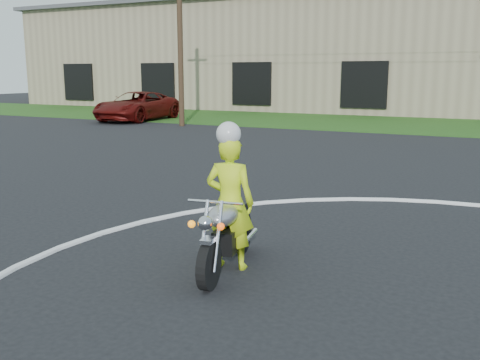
% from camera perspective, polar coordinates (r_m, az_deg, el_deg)
% --- Properties ---
extents(primary_motorcycle, '(0.75, 2.16, 1.14)m').
position_cam_1_polar(primary_motorcycle, '(7.56, -1.48, -5.66)').
color(primary_motorcycle, black).
rests_on(primary_motorcycle, ground).
extents(rider_primary_grp, '(0.76, 0.57, 2.11)m').
position_cam_1_polar(rider_primary_grp, '(7.56, -1.09, -2.00)').
color(rider_primary_grp, '#D0F019').
rests_on(rider_primary_grp, ground).
extents(pickup_grp, '(3.13, 6.18, 1.67)m').
position_cam_1_polar(pickup_grp, '(32.28, -10.93, 7.75)').
color(pickup_grp, '#530C09').
rests_on(pickup_grp, ground).
extents(warehouse, '(41.00, 17.00, 8.30)m').
position_cam_1_polar(warehouse, '(46.72, 3.24, 13.07)').
color(warehouse, tan).
rests_on(warehouse, ground).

